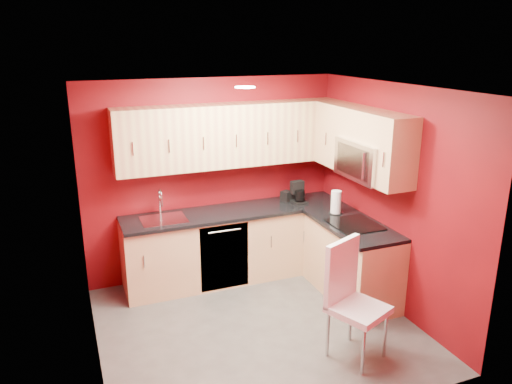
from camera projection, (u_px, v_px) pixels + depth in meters
floor at (256, 327)px, 5.30m from camera, size 3.20×3.20×0.00m
ceiling at (257, 88)px, 4.57m from camera, size 3.20×3.20×0.00m
wall_back at (212, 179)px, 6.27m from camera, size 3.20×0.00×3.20m
wall_front at (333, 282)px, 3.60m from camera, size 3.20×0.00×3.20m
wall_left at (87, 240)px, 4.37m from camera, size 0.00×3.00×3.00m
wall_right at (391, 198)px, 5.50m from camera, size 0.00×3.00×3.00m
base_cabinets_back at (236, 245)px, 6.31m from camera, size 2.80×0.60×0.87m
base_cabinets_right at (351, 261)px, 5.86m from camera, size 0.60×1.30×0.87m
countertop_back at (236, 212)px, 6.16m from camera, size 2.80×0.63×0.04m
countertop_right at (353, 226)px, 5.70m from camera, size 0.63×1.27×0.04m
upper_cabinets_back at (231, 135)px, 6.01m from camera, size 2.80×0.35×0.75m
upper_cabinets_right at (359, 135)px, 5.64m from camera, size 0.35×1.55×0.75m
microwave at (367, 160)px, 5.48m from camera, size 0.42×0.76×0.42m
cooktop at (354, 225)px, 5.66m from camera, size 0.50×0.55×0.01m
sink at (163, 216)px, 5.85m from camera, size 0.52×0.42×0.35m
dishwasher_front at (224, 257)px, 5.96m from camera, size 0.60×0.02×0.82m
downlight at (245, 87)px, 4.84m from camera, size 0.20×0.20×0.01m
coffee_maker at (299, 193)px, 6.39m from camera, size 0.18×0.24×0.28m
napkin_holder at (286, 196)px, 6.49m from camera, size 0.16×0.16×0.13m
paper_towel at (336, 202)px, 6.00m from camera, size 0.20×0.20×0.28m
dining_chair at (359, 303)px, 4.65m from camera, size 0.62×0.63×1.15m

